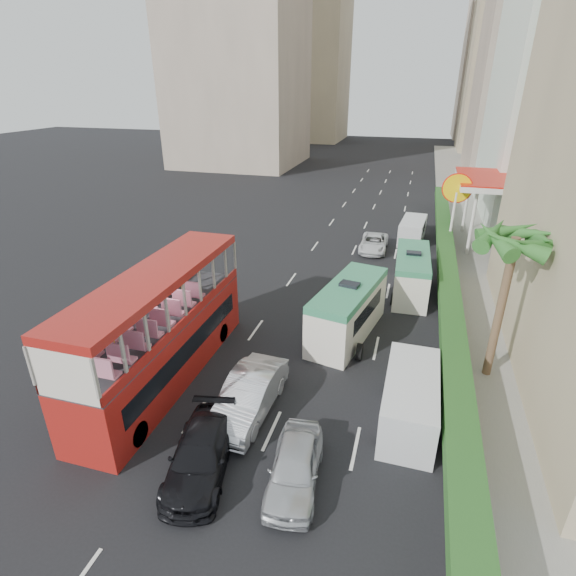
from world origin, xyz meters
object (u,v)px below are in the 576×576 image
at_px(car_silver_lane_a, 250,411).
at_px(minibus_near, 348,311).
at_px(panel_van_near, 410,400).
at_px(panel_van_far, 412,230).
at_px(shell_station, 496,213).
at_px(double_decker_bus, 161,327).
at_px(car_black, 202,469).
at_px(minibus_far, 411,274).
at_px(palm_tree, 500,310).
at_px(car_silver_lane_b, 295,482).
at_px(van_asset, 373,250).

relative_size(car_silver_lane_a, minibus_near, 0.78).
distance_m(minibus_near, panel_van_near, 6.79).
height_order(panel_van_far, shell_station, shell_station).
xyz_separation_m(double_decker_bus, panel_van_far, (9.83, 22.60, -1.63)).
height_order(car_black, minibus_far, minibus_far).
relative_size(double_decker_bus, panel_van_far, 2.44).
bearing_deg(car_silver_lane_a, panel_van_near, 14.04).
distance_m(palm_tree, shell_station, 19.14).
distance_m(car_silver_lane_b, palm_tree, 11.05).
bearing_deg(panel_van_near, car_black, -145.15).
xyz_separation_m(car_silver_lane_b, minibus_far, (3.01, 16.14, 1.30)).
xyz_separation_m(panel_van_near, panel_van_far, (-0.71, 22.54, -0.08)).
relative_size(car_silver_lane_b, van_asset, 0.92).
distance_m(minibus_near, minibus_far, 6.80).
bearing_deg(car_black, palm_tree, 28.57).
distance_m(panel_van_near, palm_tree, 5.65).
distance_m(minibus_near, shell_station, 19.28).
height_order(minibus_near, palm_tree, palm_tree).
distance_m(car_silver_lane_a, minibus_near, 7.78).
height_order(panel_van_far, palm_tree, palm_tree).
bearing_deg(van_asset, minibus_near, -90.36).
xyz_separation_m(double_decker_bus, shell_station, (16.00, 23.00, 0.22)).
height_order(car_silver_lane_b, shell_station, shell_station).
bearing_deg(car_silver_lane_b, shell_station, 65.79).
xyz_separation_m(car_black, panel_van_far, (5.95, 27.06, 0.90)).
height_order(car_silver_lane_a, shell_station, shell_station).
distance_m(panel_van_far, shell_station, 6.45).
xyz_separation_m(van_asset, palm_tree, (6.76, -15.37, 3.38)).
height_order(double_decker_bus, panel_van_far, double_decker_bus).
bearing_deg(car_silver_lane_b, panel_van_far, 78.14).
relative_size(car_black, panel_van_near, 0.94).
bearing_deg(shell_station, panel_van_far, -176.31).
xyz_separation_m(car_silver_lane_a, car_black, (-0.52, -3.25, 0.00)).
relative_size(palm_tree, shell_station, 0.80).
relative_size(panel_van_near, shell_station, 0.61).
relative_size(car_silver_lane_b, minibus_far, 0.68).
distance_m(double_decker_bus, panel_van_near, 10.65).
height_order(car_silver_lane_a, panel_van_near, panel_van_near).
distance_m(car_black, minibus_far, 17.69).
bearing_deg(double_decker_bus, palm_tree, 16.16).
xyz_separation_m(van_asset, shell_station, (8.96, 3.63, 2.75)).
height_order(car_silver_lane_a, car_silver_lane_b, car_silver_lane_a).
bearing_deg(car_silver_lane_a, minibus_far, 69.14).
bearing_deg(minibus_far, double_decker_bus, -131.89).
bearing_deg(car_silver_lane_a, palm_tree, 31.38).
height_order(minibus_near, panel_van_near, minibus_near).
relative_size(car_silver_lane_a, panel_van_near, 1.01).
relative_size(van_asset, minibus_far, 0.74).
bearing_deg(car_black, van_asset, 70.57).
bearing_deg(car_silver_lane_b, panel_van_near, 44.21).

